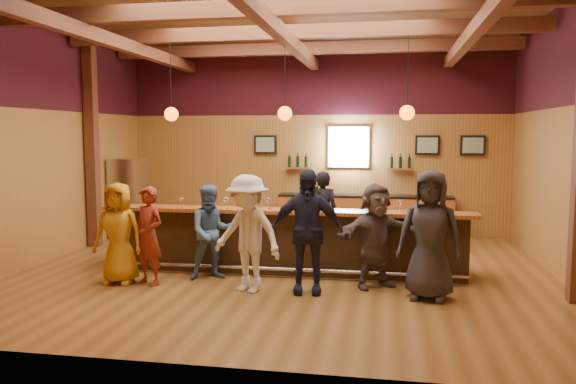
# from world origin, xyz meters

# --- Properties ---
(room) EXTENTS (9.04, 9.00, 4.52)m
(room) POSITION_xyz_m (0.00, 0.06, 3.21)
(room) COLOR brown
(room) RESTS_ON ground
(bar_counter) EXTENTS (6.30, 1.07, 1.11)m
(bar_counter) POSITION_xyz_m (0.02, 0.15, 0.52)
(bar_counter) COLOR black
(bar_counter) RESTS_ON ground
(back_bar_cabinet) EXTENTS (4.00, 0.52, 0.95)m
(back_bar_cabinet) POSITION_xyz_m (1.20, 3.72, 0.48)
(back_bar_cabinet) COLOR #974C1B
(back_bar_cabinet) RESTS_ON ground
(window) EXTENTS (0.95, 0.09, 0.95)m
(window) POSITION_xyz_m (0.80, 3.95, 2.05)
(window) COLOR silver
(window) RESTS_ON room
(framed_pictures) EXTENTS (5.35, 0.05, 0.45)m
(framed_pictures) POSITION_xyz_m (1.67, 3.94, 2.10)
(framed_pictures) COLOR black
(framed_pictures) RESTS_ON room
(wine_shelves) EXTENTS (3.00, 0.18, 0.30)m
(wine_shelves) POSITION_xyz_m (0.80, 3.88, 1.62)
(wine_shelves) COLOR #974C1B
(wine_shelves) RESTS_ON room
(pendant_lights) EXTENTS (4.24, 0.24, 1.37)m
(pendant_lights) POSITION_xyz_m (0.00, 0.00, 2.71)
(pendant_lights) COLOR black
(pendant_lights) RESTS_ON room
(stainless_fridge) EXTENTS (0.70, 0.70, 1.80)m
(stainless_fridge) POSITION_xyz_m (-4.10, 2.60, 0.90)
(stainless_fridge) COLOR silver
(stainless_fridge) RESTS_ON ground
(customer_orange) EXTENTS (0.80, 0.54, 1.61)m
(customer_orange) POSITION_xyz_m (-2.46, -1.17, 0.80)
(customer_orange) COLOR #BA7B11
(customer_orange) RESTS_ON ground
(customer_redvest) EXTENTS (0.67, 0.56, 1.55)m
(customer_redvest) POSITION_xyz_m (-1.96, -1.15, 0.77)
(customer_redvest) COLOR maroon
(customer_redvest) RESTS_ON ground
(customer_denim) EXTENTS (0.93, 0.85, 1.54)m
(customer_denim) POSITION_xyz_m (-1.09, -0.65, 0.77)
(customer_denim) COLOR #47698E
(customer_denim) RESTS_ON ground
(customer_white) EXTENTS (1.30, 1.02, 1.76)m
(customer_white) POSITION_xyz_m (-0.33, -1.27, 0.88)
(customer_white) COLOR silver
(customer_white) RESTS_ON ground
(customer_navy) EXTENTS (1.13, 0.56, 1.86)m
(customer_navy) POSITION_xyz_m (0.54, -1.18, 0.93)
(customer_navy) COLOR #1D213A
(customer_navy) RESTS_ON ground
(customer_brown) EXTENTS (1.52, 1.20, 1.61)m
(customer_brown) POSITION_xyz_m (1.55, -0.71, 0.81)
(customer_brown) COLOR #514340
(customer_brown) RESTS_ON ground
(customer_dark) EXTENTS (1.00, 0.75, 1.86)m
(customer_dark) POSITION_xyz_m (2.31, -1.19, 0.93)
(customer_dark) COLOR #2A2A2D
(customer_dark) RESTS_ON ground
(bartender) EXTENTS (0.63, 0.43, 1.67)m
(bartender) POSITION_xyz_m (0.50, 1.22, 0.83)
(bartender) COLOR black
(bartender) RESTS_ON ground
(ice_bucket) EXTENTS (0.21, 0.21, 0.23)m
(ice_bucket) POSITION_xyz_m (0.44, -0.13, 1.23)
(ice_bucket) COLOR brown
(ice_bucket) RESTS_ON bar_counter
(bottle_a) EXTENTS (0.08, 0.08, 0.39)m
(bottle_a) POSITION_xyz_m (0.56, -0.03, 1.26)
(bottle_a) COLOR black
(bottle_a) RESTS_ON bar_counter
(bottle_b) EXTENTS (0.07, 0.07, 0.34)m
(bottle_b) POSITION_xyz_m (0.60, -0.02, 1.24)
(bottle_b) COLOR black
(bottle_b) RESTS_ON bar_counter
(glass_a) EXTENTS (0.09, 0.09, 0.20)m
(glass_a) POSITION_xyz_m (-2.78, -0.22, 1.25)
(glass_a) COLOR silver
(glass_a) RESTS_ON bar_counter
(glass_b) EXTENTS (0.08, 0.08, 0.17)m
(glass_b) POSITION_xyz_m (-1.75, -0.25, 1.23)
(glass_b) COLOR silver
(glass_b) RESTS_ON bar_counter
(glass_c) EXTENTS (0.08, 0.08, 0.17)m
(glass_c) POSITION_xyz_m (-1.31, -0.23, 1.23)
(glass_c) COLOR silver
(glass_c) RESTS_ON bar_counter
(glass_d) EXTENTS (0.09, 0.09, 0.19)m
(glass_d) POSITION_xyz_m (-0.97, -0.23, 1.25)
(glass_d) COLOR silver
(glass_d) RESTS_ON bar_counter
(glass_e) EXTENTS (0.08, 0.08, 0.19)m
(glass_e) POSITION_xyz_m (-0.26, -0.13, 1.24)
(glass_e) COLOR silver
(glass_e) RESTS_ON bar_counter
(glass_f) EXTENTS (0.08, 0.08, 0.17)m
(glass_f) POSITION_xyz_m (0.59, -0.24, 1.23)
(glass_f) COLOR silver
(glass_f) RESTS_ON bar_counter
(glass_g) EXTENTS (0.09, 0.09, 0.20)m
(glass_g) POSITION_xyz_m (1.42, -0.08, 1.25)
(glass_g) COLOR silver
(glass_g) RESTS_ON bar_counter
(glass_h) EXTENTS (0.09, 0.09, 0.19)m
(glass_h) POSITION_xyz_m (1.91, -0.15, 1.25)
(glass_h) COLOR silver
(glass_h) RESTS_ON bar_counter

